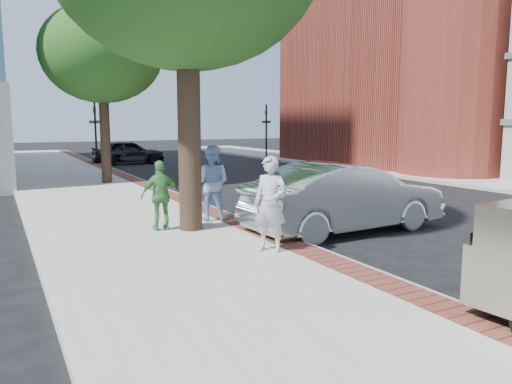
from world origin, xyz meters
TOP-DOWN VIEW (x-y plane):
  - ground at (0.00, 0.00)m, footprint 120.00×120.00m
  - sidewalk at (-1.50, 8.00)m, footprint 5.00×60.00m
  - brick_strip at (0.70, 8.00)m, footprint 0.60×60.00m
  - curb at (1.05, 8.00)m, footprint 0.10×60.00m
  - sidewalk_far at (14.50, 8.00)m, footprint 5.00×60.00m
  - church at (20.98, 13.13)m, footprint 19.00×16.00m
  - signal_near at (0.90, 22.00)m, footprint 0.70×0.15m
  - signal_far at (12.50, 22.00)m, footprint 0.70×0.15m
  - tree_far at (-0.50, 12.00)m, footprint 4.80×4.80m
  - parking_meter at (0.85, 0.61)m, footprint 0.12×0.32m
  - person_gray at (0.06, -0.68)m, footprint 0.76×0.80m
  - person_officer at (0.28, 2.71)m, footprint 1.17×1.14m
  - person_green at (-1.22, 2.15)m, footprint 0.95×0.42m
  - sedan_silver at (2.80, 0.56)m, footprint 5.13×2.01m
  - bg_car at (2.89, 22.38)m, footprint 4.40×1.80m

SIDE VIEW (x-z plane):
  - ground at x=0.00m, z-range 0.00..0.00m
  - sidewalk at x=-1.50m, z-range 0.00..0.15m
  - curb at x=1.05m, z-range 0.00..0.15m
  - sidewalk_far at x=14.50m, z-range 0.00..0.15m
  - brick_strip at x=0.70m, z-range 0.15..0.16m
  - bg_car at x=2.89m, z-range 0.00..1.49m
  - sedan_silver at x=2.80m, z-range 0.00..1.66m
  - person_green at x=-1.22m, z-range 0.15..1.76m
  - person_gray at x=0.06m, z-range 0.15..1.99m
  - person_officer at x=0.28m, z-range 0.15..2.05m
  - parking_meter at x=0.85m, z-range 0.47..1.94m
  - signal_near at x=0.90m, z-range 0.35..4.15m
  - signal_far at x=12.50m, z-range 0.35..4.15m
  - tree_far at x=-0.50m, z-range 1.73..8.87m
  - church at x=20.98m, z-range -2.94..17.46m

